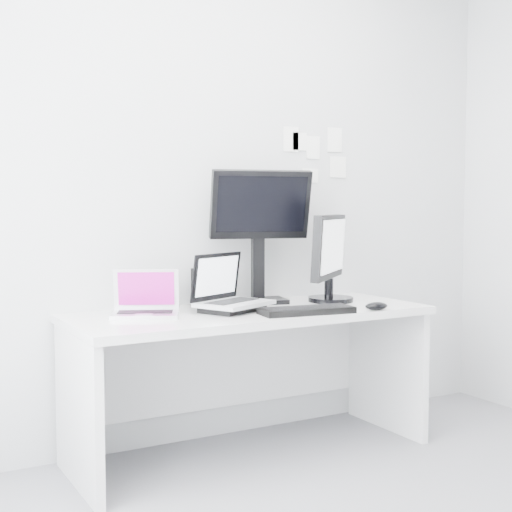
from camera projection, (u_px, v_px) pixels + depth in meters
name	position (u px, v px, depth m)	size (l,w,h in m)	color
back_wall	(219.00, 186.00, 3.82)	(3.60, 3.60, 0.00)	silver
desk	(251.00, 382.00, 3.58)	(1.80, 0.70, 0.73)	silver
macbook	(145.00, 292.00, 3.34)	(0.31, 0.23, 0.23)	silver
speaker	(203.00, 287.00, 3.69)	(0.10, 0.10, 0.19)	black
dell_laptop	(235.00, 282.00, 3.50)	(0.35, 0.27, 0.29)	#AFB1B6
rear_monitor	(259.00, 235.00, 3.79)	(0.53, 0.19, 0.72)	black
samsung_monitor	(331.00, 257.00, 3.86)	(0.53, 0.24, 0.49)	black
keyboard	(307.00, 310.00, 3.44)	(0.46, 0.16, 0.03)	black
mouse	(376.00, 306.00, 3.55)	(0.12, 0.08, 0.04)	black
wall_note_0	(291.00, 139.00, 4.02)	(0.10, 0.00, 0.14)	white
wall_note_1	(313.00, 147.00, 4.09)	(0.09, 0.00, 0.13)	white
wall_note_2	(335.00, 140.00, 4.16)	(0.10, 0.00, 0.14)	white
wall_note_3	(310.00, 176.00, 4.09)	(0.11, 0.00, 0.08)	white
wall_note_4	(338.00, 167.00, 4.18)	(0.12, 0.00, 0.12)	white
wall_note_5	(300.00, 141.00, 4.04)	(0.09, 0.00, 0.10)	white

